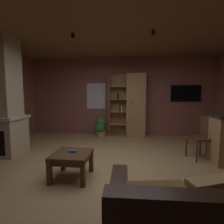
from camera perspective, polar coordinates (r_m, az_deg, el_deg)
The scene contains 14 objects.
floor at distance 3.41m, azimuth -0.83°, elevation -18.70°, with size 6.36×5.78×0.02m, color tan.
wall_back at distance 6.02m, azimuth 2.83°, elevation 5.18°, with size 6.48×0.06×2.69m, color #8E544C.
ceiling at distance 3.37m, azimuth -0.91°, elevation 28.45°, with size 6.36×5.78×0.02m, color brown.
window_pane_back at distance 6.10m, azimuth -5.40°, elevation 5.36°, with size 0.67×0.01×0.90m, color white.
stone_fireplace at distance 4.72m, azimuth -33.45°, elevation 2.52°, with size 1.01×0.76×2.69m.
bookshelf_cabinet at distance 5.74m, azimuth 7.23°, elevation 2.08°, with size 1.20×0.41×2.10m.
coffee_table at distance 3.04m, azimuth -13.36°, elevation -14.78°, with size 0.62×0.61×0.43m.
table_book_0 at distance 3.06m, azimuth -12.92°, elevation -12.63°, with size 0.12×0.10×0.03m, color #2D4C8C.
dining_chair at distance 4.24m, azimuth 28.15°, elevation -6.84°, with size 0.53×0.53×0.92m.
potted_floor_plant at distance 5.72m, azimuth -3.93°, elevation -5.13°, with size 0.38×0.37×0.65m.
wall_mounted_tv at distance 6.20m, azimuth 23.48°, elevation 5.77°, with size 0.96×0.06×0.54m.
track_light_spot_0 at distance 4.59m, azimuth -31.61°, elevation 20.35°, with size 0.07×0.07×0.09m, color black.
track_light_spot_1 at distance 3.93m, azimuth -13.00°, elevation 23.71°, with size 0.07×0.07×0.09m, color black.
track_light_spot_2 at distance 3.76m, azimuth 13.69°, elevation 24.53°, with size 0.07×0.07×0.09m, color black.
Camera 1 is at (0.41, -3.08, 1.40)m, focal length 27.22 mm.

